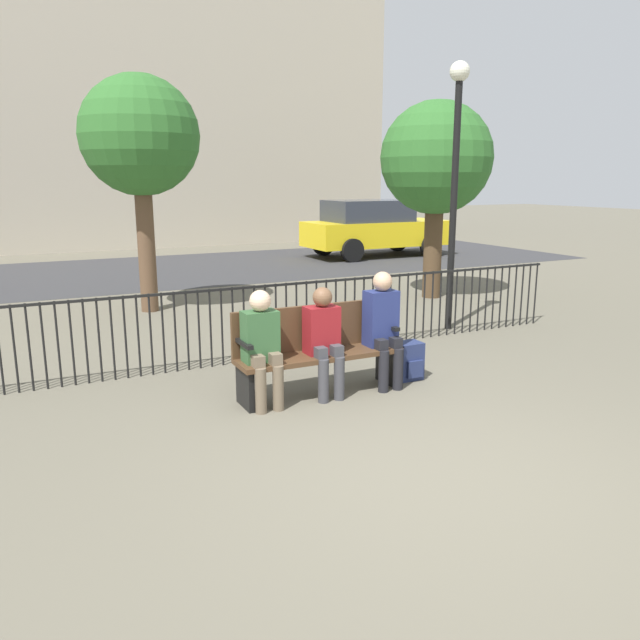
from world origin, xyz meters
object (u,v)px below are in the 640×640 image
object	(u,v)px
seated_person_0	(262,342)
seated_person_1	(324,336)
backpack	(409,361)
seated_person_2	(383,323)
tree_0	(140,138)
parked_car_1	(374,227)
lamp_post	(456,158)
park_bench	(317,347)
tree_1	(436,160)

from	to	relation	value
seated_person_0	seated_person_1	xyz separation A→B (m)	(0.67, -0.00, -0.01)
backpack	seated_person_2	bearing A→B (deg)	-169.45
seated_person_1	seated_person_2	world-z (taller)	seated_person_2
seated_person_2	backpack	xyz separation A→B (m)	(0.40, 0.07, -0.49)
seated_person_0	seated_person_2	world-z (taller)	seated_person_2
tree_0	parked_car_1	xyz separation A→B (m)	(7.47, 4.93, -2.00)
seated_person_0	parked_car_1	xyz separation A→B (m)	(7.42, 10.10, 0.19)
seated_person_0	lamp_post	size ratio (longest dim) A/B	0.31
seated_person_1	backpack	xyz separation A→B (m)	(1.11, 0.08, -0.43)
backpack	seated_person_0	bearing A→B (deg)	-177.46
seated_person_0	parked_car_1	distance (m)	12.53
seated_person_0	backpack	xyz separation A→B (m)	(1.78, 0.08, -0.45)
park_bench	backpack	world-z (taller)	park_bench
seated_person_1	tree_0	distance (m)	5.66
tree_0	parked_car_1	size ratio (longest dim) A/B	0.92
seated_person_0	parked_car_1	world-z (taller)	parked_car_1
seated_person_2	tree_1	xyz separation A→B (m)	(3.65, 4.06, 1.84)
backpack	tree_1	world-z (taller)	tree_1
seated_person_0	seated_person_2	bearing A→B (deg)	0.20
seated_person_0	tree_1	size ratio (longest dim) A/B	0.32
park_bench	tree_1	size ratio (longest dim) A/B	0.49
backpack	parked_car_1	bearing A→B (deg)	60.64
tree_1	seated_person_0	bearing A→B (deg)	-141.05
park_bench	seated_person_2	size ratio (longest dim) A/B	1.41
seated_person_0	parked_car_1	bearing A→B (deg)	53.70
seated_person_1	tree_1	world-z (taller)	tree_1
tree_0	tree_1	size ratio (longest dim) A/B	1.07
backpack	tree_1	distance (m)	5.65
seated_person_0	park_bench	bearing A→B (deg)	11.36
backpack	tree_1	bearing A→B (deg)	50.82
seated_person_1	backpack	distance (m)	1.19
lamp_post	parked_car_1	bearing A→B (deg)	65.82
tree_0	lamp_post	world-z (taller)	tree_0
seated_person_2	tree_0	xyz separation A→B (m)	(-1.43, 5.16, 2.15)
park_bench	tree_1	world-z (taller)	tree_1
seated_person_1	seated_person_2	size ratio (longest dim) A/B	0.91
park_bench	lamp_post	size ratio (longest dim) A/B	0.46
seated_person_1	parked_car_1	bearing A→B (deg)	56.26
seated_person_1	tree_0	world-z (taller)	tree_0
park_bench	tree_0	xyz separation A→B (m)	(-0.71, 5.03, 2.35)
tree_0	lamp_post	bearing A→B (deg)	-41.36
backpack	parked_car_1	xyz separation A→B (m)	(5.64, 10.02, 0.63)
tree_1	tree_0	bearing A→B (deg)	167.79
seated_person_0	backpack	size ratio (longest dim) A/B	2.75
seated_person_1	backpack	bearing A→B (deg)	4.15
tree_1	parked_car_1	size ratio (longest dim) A/B	0.86
tree_0	seated_person_2	bearing A→B (deg)	-74.46
tree_0	park_bench	bearing A→B (deg)	-82.02
seated_person_1	tree_0	xyz separation A→B (m)	(-0.72, 5.16, 2.20)
seated_person_0	tree_0	bearing A→B (deg)	90.58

